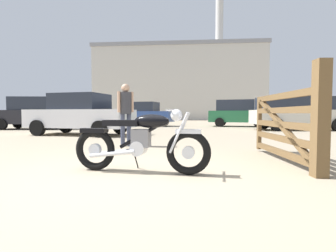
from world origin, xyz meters
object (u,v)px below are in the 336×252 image
at_px(bystander, 126,108).
at_px(blue_hatchback_right, 238,113).
at_px(timber_gate, 289,123).
at_px(white_estate_far, 33,113).
at_px(silver_sedan_mid, 81,114).
at_px(vintage_motorcycle, 141,142).
at_px(dark_sedan_left, 297,112).
at_px(pale_sedan_back, 143,114).

xyz_separation_m(bystander, blue_hatchback_right, (4.39, 10.99, -0.10)).
relative_size(timber_gate, white_estate_far, 0.61).
bearing_deg(bystander, timber_gate, -159.64).
bearing_deg(bystander, blue_hatchback_right, -62.22).
bearing_deg(silver_sedan_mid, vintage_motorcycle, 130.28).
relative_size(bystander, dark_sedan_left, 0.34).
bearing_deg(white_estate_far, timber_gate, 132.06).
xyz_separation_m(silver_sedan_mid, pale_sedan_back, (0.78, 7.64, 0.00)).
xyz_separation_m(bystander, silver_sedan_mid, (-2.90, 3.21, -0.18)).
bearing_deg(vintage_motorcycle, blue_hatchback_right, 81.11).
distance_m(timber_gate, pale_sedan_back, 14.00).
height_order(bystander, white_estate_far, white_estate_far).
bearing_deg(silver_sedan_mid, bystander, 139.06).
bearing_deg(timber_gate, vintage_motorcycle, 105.44).
relative_size(vintage_motorcycle, bystander, 1.25).
height_order(silver_sedan_mid, dark_sedan_left, dark_sedan_left).
xyz_separation_m(vintage_motorcycle, bystander, (-1.14, 2.94, 0.57)).
distance_m(silver_sedan_mid, dark_sedan_left, 10.75).
distance_m(pale_sedan_back, white_estate_far, 6.82).
bearing_deg(white_estate_far, pale_sedan_back, -150.50).
bearing_deg(blue_hatchback_right, pale_sedan_back, -168.87).
distance_m(timber_gate, white_estate_far, 13.80).
relative_size(silver_sedan_mid, pale_sedan_back, 1.00).
height_order(white_estate_far, blue_hatchback_right, same).
xyz_separation_m(dark_sedan_left, pale_sedan_back, (-9.05, 3.30, -0.10)).
distance_m(bystander, white_estate_far, 9.84).
height_order(dark_sedan_left, blue_hatchback_right, blue_hatchback_right).
distance_m(dark_sedan_left, pale_sedan_back, 9.63).
xyz_separation_m(dark_sedan_left, blue_hatchback_right, (-2.54, 3.43, -0.02)).
distance_m(silver_sedan_mid, pale_sedan_back, 7.68).
height_order(bystander, silver_sedan_mid, silver_sedan_mid).
distance_m(bystander, pale_sedan_back, 11.06).
distance_m(bystander, blue_hatchback_right, 11.84).
distance_m(dark_sedan_left, blue_hatchback_right, 4.27).
relative_size(pale_sedan_back, white_estate_far, 1.06).
bearing_deg(pale_sedan_back, blue_hatchback_right, -171.14).
xyz_separation_m(silver_sedan_mid, white_estate_far, (-4.48, 3.30, 0.08)).
distance_m(silver_sedan_mid, white_estate_far, 5.56).
bearing_deg(bystander, white_estate_far, 8.15).
distance_m(vintage_motorcycle, dark_sedan_left, 12.00).
height_order(bystander, dark_sedan_left, dark_sedan_left).
bearing_deg(silver_sedan_mid, timber_gate, 148.09).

